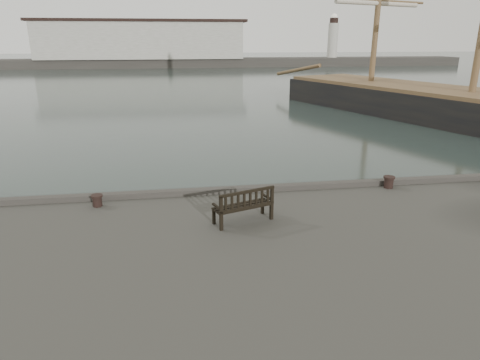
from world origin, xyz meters
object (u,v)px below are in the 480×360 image
at_px(bollard_right, 389,182).
at_px(tall_ship_main, 468,115).
at_px(bollard_left, 97,201).
at_px(bench, 243,212).

relative_size(bollard_right, tall_ship_main, 0.01).
xyz_separation_m(bollard_left, bollard_right, (9.60, 0.25, 0.02)).
xyz_separation_m(bench, tall_ship_main, (20.99, 19.42, -1.15)).
distance_m(bench, bollard_right, 5.77).
distance_m(bollard_left, bollard_right, 9.61).
xyz_separation_m(bench, bollard_right, (5.38, 2.08, -0.11)).
height_order(bench, bollard_right, bench).
distance_m(bench, bollard_left, 4.60).
bearing_deg(tall_ship_main, bollard_right, -152.34).
height_order(bollard_left, tall_ship_main, tall_ship_main).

